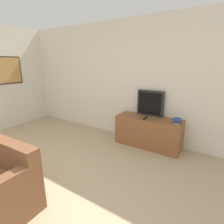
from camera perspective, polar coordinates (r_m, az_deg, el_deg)
wall_back at (r=3.99m, az=5.84°, el=9.98°), size 9.00×0.06×2.60m
tv_stand at (r=3.74m, az=11.71°, el=-6.40°), size 1.33×0.46×0.61m
television at (r=3.76m, az=12.39°, el=2.84°), size 0.56×0.09×0.53m
book_stack at (r=3.46m, az=20.43°, el=-2.73°), size 0.15×0.20×0.09m
remote_on_stand at (r=3.57m, az=10.81°, el=-1.96°), size 0.06×0.20×0.02m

